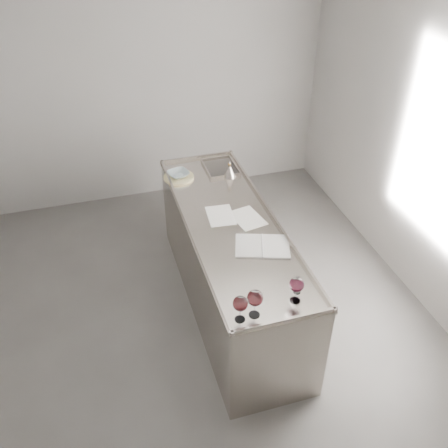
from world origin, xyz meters
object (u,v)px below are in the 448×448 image
object	(u,v)px
notebook	(262,246)
wine_glass_middle	(255,299)
wine_glass_left	(240,304)
wine_glass_small	(298,282)
ceramic_bowl	(178,174)
wine_funnel	(230,172)
wine_glass_right	(297,285)
counter	(231,264)

from	to	relation	value
notebook	wine_glass_middle	bearing A→B (deg)	-95.84
wine_glass_left	wine_glass_small	size ratio (longest dim) A/B	1.47
wine_glass_middle	notebook	size ratio (longest dim) A/B	0.43
ceramic_bowl	wine_funnel	size ratio (longest dim) A/B	1.08
wine_glass_right	ceramic_bowl	bearing A→B (deg)	102.48
wine_glass_left	wine_glass_middle	xyz separation A→B (m)	(0.11, 0.01, 0.01)
wine_glass_middle	wine_glass_small	size ratio (longest dim) A/B	1.57
notebook	ceramic_bowl	xyz separation A→B (m)	(-0.41, 1.24, 0.04)
wine_glass_right	notebook	xyz separation A→B (m)	(-0.01, 0.64, -0.14)
wine_glass_right	wine_glass_small	world-z (taller)	wine_glass_right
wine_glass_middle	wine_funnel	bearing A→B (deg)	78.03
wine_glass_right	wine_glass_small	size ratio (longest dim) A/B	1.50
wine_glass_left	wine_glass_small	distance (m)	0.49
counter	notebook	bearing A→B (deg)	-69.93
wine_glass_middle	wine_glass_small	distance (m)	0.39
ceramic_bowl	wine_glass_middle	bearing A→B (deg)	-87.08
wine_glass_small	ceramic_bowl	world-z (taller)	wine_glass_small
wine_glass_middle	counter	bearing A→B (deg)	81.02
counter	notebook	xyz separation A→B (m)	(0.14, -0.39, 0.47)
wine_glass_left	notebook	world-z (taller)	wine_glass_left
wine_glass_middle	wine_glass_small	bearing A→B (deg)	18.72
wine_glass_left	wine_funnel	xyz separation A→B (m)	(0.49, 1.82, -0.09)
wine_funnel	wine_glass_left	bearing A→B (deg)	-105.06
wine_glass_right	wine_funnel	world-z (taller)	wine_glass_right
wine_glass_middle	notebook	xyz separation A→B (m)	(0.31, 0.68, -0.15)
wine_glass_right	wine_funnel	distance (m)	1.76
notebook	counter	bearing A→B (deg)	128.67
wine_glass_left	ceramic_bowl	distance (m)	1.94
counter	wine_glass_small	bearing A→B (deg)	-78.30
wine_glass_right	wine_funnel	xyz separation A→B (m)	(0.07, 1.76, -0.09)
wine_glass_right	notebook	bearing A→B (deg)	90.61
counter	wine_funnel	bearing A→B (deg)	73.80
counter	notebook	distance (m)	0.63
wine_glass_small	notebook	bearing A→B (deg)	95.58
wine_glass_middle	ceramic_bowl	bearing A→B (deg)	92.92
ceramic_bowl	wine_glass_right	bearing A→B (deg)	-77.52
counter	wine_glass_middle	bearing A→B (deg)	-98.98
wine_glass_small	ceramic_bowl	bearing A→B (deg)	104.43
wine_glass_right	counter	bearing A→B (deg)	98.24
wine_glass_left	notebook	xyz separation A→B (m)	(0.42, 0.69, -0.14)
wine_glass_small	wine_funnel	world-z (taller)	wine_funnel
wine_glass_right	wine_glass_left	bearing A→B (deg)	-172.07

